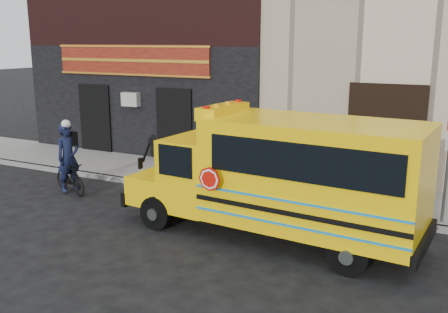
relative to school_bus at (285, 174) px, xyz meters
name	(u,v)px	position (x,y,z in m)	size (l,w,h in m)	color
ground	(168,227)	(-2.72, -0.54, -1.51)	(120.00, 120.00, 0.00)	black
curb	(218,195)	(-2.72, 2.06, -1.43)	(40.00, 0.20, 0.15)	gray
sidewalk	(241,182)	(-2.72, 3.56, -1.43)	(40.00, 3.00, 0.15)	#61605B
school_bus	(285,174)	(0.00, 0.00, 0.00)	(7.03, 2.64, 2.92)	black
sign_pole	(448,156)	(3.11, 2.38, 0.24)	(0.11, 0.27, 3.17)	#474F49
bicycle	(70,177)	(-6.75, 0.46, -1.04)	(0.44, 1.57, 0.95)	black
cyclist	(68,159)	(-6.83, 0.54, -0.51)	(0.73, 0.48, 1.99)	black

